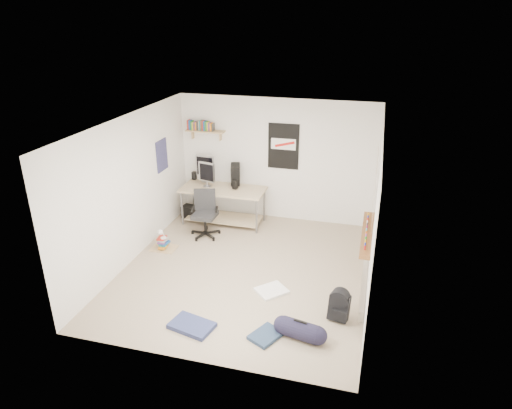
% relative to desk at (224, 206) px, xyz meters
% --- Properties ---
extents(floor, '(4.00, 4.50, 0.01)m').
position_rel_desk_xyz_m(floor, '(0.95, -1.69, -0.37)').
color(floor, gray).
rests_on(floor, ground).
extents(ceiling, '(4.00, 4.50, 0.01)m').
position_rel_desk_xyz_m(ceiling, '(0.95, -1.69, 2.14)').
color(ceiling, white).
rests_on(ceiling, ground).
extents(back_wall, '(4.00, 0.01, 2.50)m').
position_rel_desk_xyz_m(back_wall, '(0.95, 0.56, 0.89)').
color(back_wall, silver).
rests_on(back_wall, ground).
extents(left_wall, '(0.01, 4.50, 2.50)m').
position_rel_desk_xyz_m(left_wall, '(-1.05, -1.69, 0.89)').
color(left_wall, silver).
rests_on(left_wall, ground).
extents(right_wall, '(0.01, 4.50, 2.50)m').
position_rel_desk_xyz_m(right_wall, '(2.96, -1.69, 0.89)').
color(right_wall, silver).
rests_on(right_wall, ground).
extents(desk, '(1.83, 1.36, 0.77)m').
position_rel_desk_xyz_m(desk, '(0.00, 0.00, 0.00)').
color(desk, beige).
rests_on(desk, floor).
extents(monitor_left, '(0.40, 0.14, 0.44)m').
position_rel_desk_xyz_m(monitor_left, '(-0.49, 0.31, 0.62)').
color(monitor_left, '#B4B5BA').
rests_on(monitor_left, desk).
extents(monitor_right, '(0.37, 0.17, 0.39)m').
position_rel_desk_xyz_m(monitor_right, '(-0.34, 0.01, 0.60)').
color(monitor_right, '#ACABB1').
rests_on(monitor_right, desk).
extents(pc_tower, '(0.28, 0.41, 0.40)m').
position_rel_desk_xyz_m(pc_tower, '(0.17, 0.31, 0.60)').
color(pc_tower, black).
rests_on(pc_tower, desk).
extents(keyboard, '(0.37, 0.17, 0.02)m').
position_rel_desk_xyz_m(keyboard, '(-0.27, -0.25, 0.41)').
color(keyboard, black).
rests_on(keyboard, desk).
extents(speaker_left, '(0.09, 0.09, 0.17)m').
position_rel_desk_xyz_m(speaker_left, '(-0.74, 0.31, 0.48)').
color(speaker_left, black).
rests_on(speaker_left, desk).
extents(speaker_right, '(0.11, 0.11, 0.17)m').
position_rel_desk_xyz_m(speaker_right, '(0.25, 0.02, 0.49)').
color(speaker_right, black).
rests_on(speaker_right, desk).
extents(office_chair, '(0.74, 0.74, 0.90)m').
position_rel_desk_xyz_m(office_chair, '(-0.15, -0.67, 0.12)').
color(office_chair, '#252527').
rests_on(office_chair, floor).
extents(wall_shelf, '(0.80, 0.22, 0.24)m').
position_rel_desk_xyz_m(wall_shelf, '(-0.50, 0.45, 1.42)').
color(wall_shelf, tan).
rests_on(wall_shelf, back_wall).
extents(poster_back_wall, '(0.62, 0.03, 0.92)m').
position_rel_desk_xyz_m(poster_back_wall, '(1.10, 0.54, 1.19)').
color(poster_back_wall, black).
rests_on(poster_back_wall, back_wall).
extents(poster_left_wall, '(0.02, 0.42, 0.60)m').
position_rel_desk_xyz_m(poster_left_wall, '(-1.03, -0.49, 1.14)').
color(poster_left_wall, navy).
rests_on(poster_left_wall, left_wall).
extents(window, '(0.10, 1.50, 1.26)m').
position_rel_desk_xyz_m(window, '(2.90, -1.39, 1.08)').
color(window, brown).
rests_on(window, right_wall).
extents(baseboard_heater, '(0.08, 2.50, 0.18)m').
position_rel_desk_xyz_m(baseboard_heater, '(2.91, -1.39, -0.28)').
color(baseboard_heater, '#B7B2A8').
rests_on(baseboard_heater, floor).
extents(backpack, '(0.32, 0.27, 0.37)m').
position_rel_desk_xyz_m(backpack, '(2.60, -2.63, -0.16)').
color(backpack, black).
rests_on(backpack, floor).
extents(duffel_bag, '(0.30, 0.30, 0.50)m').
position_rel_desk_xyz_m(duffel_bag, '(2.14, -3.17, -0.22)').
color(duffel_bag, black).
rests_on(duffel_bag, floor).
extents(tshirt, '(0.58, 0.58, 0.04)m').
position_rel_desk_xyz_m(tshirt, '(1.53, -2.21, -0.34)').
color(tshirt, white).
rests_on(tshirt, floor).
extents(jeans_a, '(0.67, 0.51, 0.06)m').
position_rel_desk_xyz_m(jeans_a, '(0.67, -3.34, -0.33)').
color(jeans_a, navy).
rests_on(jeans_a, floor).
extents(jeans_b, '(0.48, 0.52, 0.05)m').
position_rel_desk_xyz_m(jeans_b, '(1.70, -3.27, -0.34)').
color(jeans_b, '#21324C').
rests_on(jeans_b, floor).
extents(book_stack, '(0.49, 0.45, 0.27)m').
position_rel_desk_xyz_m(book_stack, '(-0.71, -1.36, -0.22)').
color(book_stack, brown).
rests_on(book_stack, floor).
extents(desk_lamp, '(0.14, 0.20, 0.18)m').
position_rel_desk_xyz_m(desk_lamp, '(-0.69, -1.38, 0.02)').
color(desk_lamp, silver).
rests_on(desk_lamp, book_stack).
extents(subwoofer, '(0.26, 0.26, 0.26)m').
position_rel_desk_xyz_m(subwoofer, '(-0.80, 0.03, -0.22)').
color(subwoofer, black).
rests_on(subwoofer, floor).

